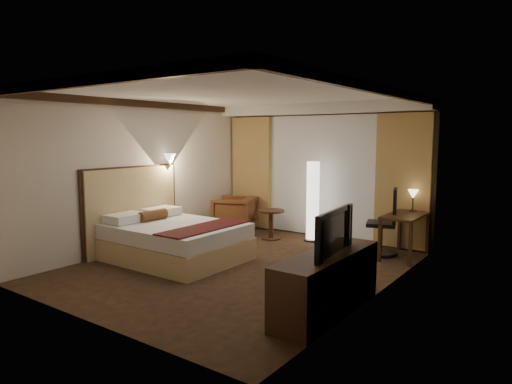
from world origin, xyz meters
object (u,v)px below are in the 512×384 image
Objects in this scene: armchair at (235,212)px; dresser at (327,283)px; desk at (404,236)px; television at (326,226)px; office_chair at (381,221)px; floor_lamp at (313,201)px; bed at (176,241)px; side_table at (271,224)px.

dresser is (3.70, -2.95, -0.07)m from armchair.
television is at bearing -89.62° from desk.
television is (3.67, -2.95, 0.61)m from armchair.
dresser is at bearing 31.24° from armchair.
office_chair is at bearing -172.81° from desk.
television reaches higher than armchair.
bed is at bearing -115.04° from floor_lamp.
armchair is 0.46× the size of dresser.
television is at bearing 31.02° from armchair.
dresser is at bearing -89.04° from desk.
armchair is 3.65m from desk.
office_chair is at bearing 2.65° from side_table.
armchair is 4.75m from television.
desk is at bearing 70.31° from armchair.
office_chair is 0.64× the size of dresser.
side_table is at bearing 36.81° from television.
bed is at bearing -156.39° from office_chair.
dresser is at bearing -96.30° from television.
floor_lamp is (0.75, 0.35, 0.49)m from side_table.
office_chair is at bearing 69.49° from armchair.
floor_lamp reaches higher than desk.
floor_lamp is 3.71m from television.
dresser is (0.05, -2.98, -0.02)m from desk.
bed is 1.97× the size of desk.
desk is at bearing 3.34° from side_table.
side_table is at bearing 78.64° from bed.
bed is 3.88m from desk.
dresser is (0.45, -2.93, -0.23)m from office_chair.
bed is at bearing -142.46° from desk.
floor_lamp is (1.77, 0.23, 0.37)m from armchair.
bed is at bearing -6.22° from armchair.
bed reaches higher than side_table.
side_table is (0.44, 2.21, -0.02)m from bed.
armchair reaches higher than desk.
side_table is 0.50× the size of office_chair.
armchair is 0.78× the size of desk.
office_chair is 2.98m from dresser.
side_table is 0.54× the size of television.
bed is at bearing 168.74° from dresser.
television is (2.65, -2.83, 0.74)m from side_table.
office_chair reaches higher than television.
floor_lamp is 3.74m from dresser.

